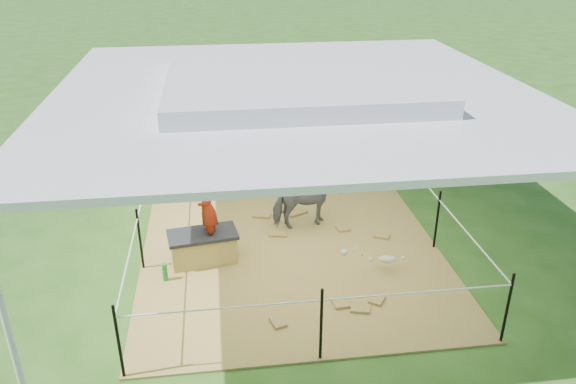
{
  "coord_description": "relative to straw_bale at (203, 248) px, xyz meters",
  "views": [
    {
      "loc": [
        -1.06,
        -7.29,
        4.61
      ],
      "look_at": [
        0.0,
        0.6,
        0.85
      ],
      "focal_mm": 35.0,
      "sensor_mm": 36.0,
      "label": 1
    }
  ],
  "objects": [
    {
      "name": "picnic_table_near",
      "position": [
        3.05,
        7.72,
        0.17
      ],
      "size": [
        2.23,
        1.78,
        0.83
      ],
      "primitive_type": "cube",
      "rotation": [
        0.0,
        0.0,
        0.18
      ],
      "color": "#53311C",
      "rests_on": "ground"
    },
    {
      "name": "canopy_tent",
      "position": [
        1.35,
        -0.08,
        2.45
      ],
      "size": [
        6.3,
        6.3,
        2.9
      ],
      "color": "silver",
      "rests_on": "ground"
    },
    {
      "name": "pony",
      "position": [
        1.7,
        0.84,
        0.25
      ],
      "size": [
        1.17,
        0.7,
        0.93
      ],
      "primitive_type": "imported",
      "rotation": [
        0.0,
        0.0,
        1.77
      ],
      "color": "#49494E",
      "rests_on": "hay_patch"
    },
    {
      "name": "hay_patch",
      "position": [
        1.35,
        -0.08,
        -0.23
      ],
      "size": [
        4.6,
        4.6,
        0.03
      ],
      "primitive_type": "cube",
      "color": "brown",
      "rests_on": "ground"
    },
    {
      "name": "distant_person",
      "position": [
        3.2,
        7.18,
        0.37
      ],
      "size": [
        0.62,
        0.49,
        1.22
      ],
      "primitive_type": "imported",
      "rotation": [
        0.0,
        0.0,
        3.19
      ],
      "color": "blue",
      "rests_on": "ground"
    },
    {
      "name": "ground",
      "position": [
        1.35,
        -0.08,
        -0.24
      ],
      "size": [
        90.0,
        90.0,
        0.0
      ],
      "primitive_type": "plane",
      "color": "#2D5919",
      "rests_on": "ground"
    },
    {
      "name": "woman",
      "position": [
        0.1,
        0.0,
        0.79
      ],
      "size": [
        0.33,
        0.45,
        1.15
      ],
      "primitive_type": "imported",
      "rotation": [
        0.0,
        0.0,
        -1.42
      ],
      "color": "#A72410",
      "rests_on": "straw_bale"
    },
    {
      "name": "foal",
      "position": [
        2.66,
        -0.64,
        0.01
      ],
      "size": [
        0.88,
        0.62,
        0.44
      ],
      "primitive_type": null,
      "rotation": [
        0.0,
        0.0,
        -0.25
      ],
      "color": "beige",
      "rests_on": "hay_patch"
    },
    {
      "name": "pink_hat",
      "position": [
        1.7,
        0.84,
        0.78
      ],
      "size": [
        0.29,
        0.29,
        0.13
      ],
      "primitive_type": "cylinder",
      "color": "#FF93CD",
      "rests_on": "pony"
    },
    {
      "name": "straw_bale",
      "position": [
        0.0,
        0.0,
        0.0
      ],
      "size": [
        1.02,
        0.62,
        0.42
      ],
      "primitive_type": "cube",
      "rotation": [
        0.0,
        0.0,
        0.15
      ],
      "color": "#B18F40",
      "rests_on": "hay_patch"
    },
    {
      "name": "trash_barrel",
      "position": [
        4.76,
        5.98,
        0.17
      ],
      "size": [
        0.69,
        0.69,
        0.83
      ],
      "primitive_type": "cylinder",
      "rotation": [
        0.0,
        0.0,
        0.39
      ],
      "color": "blue",
      "rests_on": "ground"
    },
    {
      "name": "dark_cloth",
      "position": [
        0.0,
        -0.0,
        0.24
      ],
      "size": [
        1.09,
        0.68,
        0.05
      ],
      "primitive_type": "cube",
      "rotation": [
        0.0,
        0.0,
        0.15
      ],
      "color": "black",
      "rests_on": "straw_bale"
    },
    {
      "name": "picnic_table_far",
      "position": [
        6.68,
        9.48,
        0.09
      ],
      "size": [
        1.96,
        1.86,
        0.66
      ],
      "primitive_type": "cube",
      "rotation": [
        0.0,
        0.0,
        -0.63
      ],
      "color": "#54391C",
      "rests_on": "ground"
    },
    {
      "name": "rope_fence",
      "position": [
        1.35,
        -0.08,
        0.4
      ],
      "size": [
        4.54,
        4.54,
        1.0
      ],
      "color": "black",
      "rests_on": "ground"
    },
    {
      "name": "green_bottle",
      "position": [
        -0.55,
        -0.45,
        -0.08
      ],
      "size": [
        0.08,
        0.08,
        0.27
      ],
      "primitive_type": "cylinder",
      "rotation": [
        0.0,
        0.0,
        0.15
      ],
      "color": "#1C7E2B",
      "rests_on": "hay_patch"
    }
  ]
}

